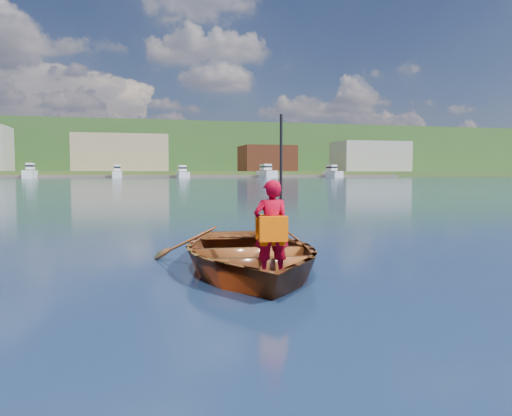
{
  "coord_description": "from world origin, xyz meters",
  "views": [
    {
      "loc": [
        -1.64,
        -6.4,
        1.36
      ],
      "look_at": [
        0.03,
        0.27,
        0.88
      ],
      "focal_mm": 35.0,
      "sensor_mm": 36.0,
      "label": 1
    }
  ],
  "objects_px": {
    "dock": "(156,176)",
    "marina_yachts": "(145,173)",
    "child_paddler": "(271,228)",
    "rowboat": "(248,253)"
  },
  "relations": [
    {
      "from": "child_paddler",
      "to": "marina_yachts",
      "type": "xyz_separation_m",
      "value": [
        2.29,
        143.9,
        0.72
      ]
    },
    {
      "from": "marina_yachts",
      "to": "dock",
      "type": "bearing_deg",
      "value": 55.09
    },
    {
      "from": "child_paddler",
      "to": "marina_yachts",
      "type": "relative_size",
      "value": 0.01
    },
    {
      "from": "child_paddler",
      "to": "marina_yachts",
      "type": "bearing_deg",
      "value": 89.09
    },
    {
      "from": "child_paddler",
      "to": "dock",
      "type": "bearing_deg",
      "value": 87.85
    },
    {
      "from": "child_paddler",
      "to": "dock",
      "type": "distance_m",
      "value": 148.74
    },
    {
      "from": "dock",
      "to": "marina_yachts",
      "type": "height_order",
      "value": "marina_yachts"
    },
    {
      "from": "rowboat",
      "to": "child_paddler",
      "type": "distance_m",
      "value": 1.02
    },
    {
      "from": "dock",
      "to": "marina_yachts",
      "type": "bearing_deg",
      "value": -124.91
    },
    {
      "from": "child_paddler",
      "to": "marina_yachts",
      "type": "height_order",
      "value": "marina_yachts"
    }
  ]
}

